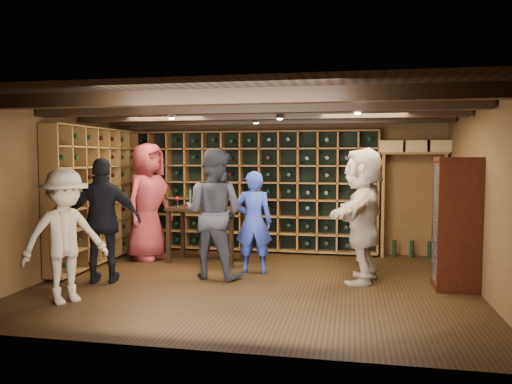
% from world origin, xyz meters
% --- Properties ---
extents(ground, '(6.00, 6.00, 0.00)m').
position_xyz_m(ground, '(0.00, 0.00, 0.00)').
color(ground, black).
rests_on(ground, ground).
extents(room_shell, '(6.00, 6.00, 6.00)m').
position_xyz_m(room_shell, '(0.00, 0.05, 2.42)').
color(room_shell, brown).
rests_on(room_shell, ground).
extents(wine_rack_back, '(4.65, 0.30, 2.20)m').
position_xyz_m(wine_rack_back, '(-0.52, 2.33, 1.15)').
color(wine_rack_back, brown).
rests_on(wine_rack_back, ground).
extents(wine_rack_left, '(0.30, 2.65, 2.20)m').
position_xyz_m(wine_rack_left, '(-2.83, 0.82, 1.15)').
color(wine_rack_left, brown).
rests_on(wine_rack_left, ground).
extents(crate_shelf, '(1.20, 0.32, 2.07)m').
position_xyz_m(crate_shelf, '(2.41, 2.32, 1.57)').
color(crate_shelf, brown).
rests_on(crate_shelf, ground).
extents(display_cabinet, '(0.55, 0.50, 1.75)m').
position_xyz_m(display_cabinet, '(2.71, 0.20, 0.86)').
color(display_cabinet, '#33120A').
rests_on(display_cabinet, ground).
extents(man_blue_shirt, '(0.62, 0.45, 1.57)m').
position_xyz_m(man_blue_shirt, '(-0.14, 0.65, 0.79)').
color(man_blue_shirt, navy).
rests_on(man_blue_shirt, ground).
extents(man_grey_suit, '(1.03, 0.87, 1.90)m').
position_xyz_m(man_grey_suit, '(-0.66, 0.24, 0.95)').
color(man_grey_suit, black).
rests_on(man_grey_suit, ground).
extents(guest_red_floral, '(0.91, 1.13, 2.02)m').
position_xyz_m(guest_red_floral, '(-2.13, 1.28, 1.01)').
color(guest_red_floral, maroon).
rests_on(guest_red_floral, ground).
extents(guest_woman_black, '(1.12, 0.70, 1.77)m').
position_xyz_m(guest_woman_black, '(-2.10, -0.35, 0.89)').
color(guest_woman_black, black).
rests_on(guest_woman_black, ground).
extents(guest_khaki, '(1.13, 1.21, 1.64)m').
position_xyz_m(guest_khaki, '(-2.09, -1.34, 0.82)').
color(guest_khaki, '#817559').
rests_on(guest_khaki, ground).
extents(guest_beige, '(0.92, 1.85, 1.91)m').
position_xyz_m(guest_beige, '(1.50, 0.41, 0.96)').
color(guest_beige, tan).
rests_on(guest_beige, ground).
extents(tasting_table, '(1.32, 0.79, 1.21)m').
position_xyz_m(tasting_table, '(-1.08, 1.24, 0.82)').
color(tasting_table, black).
rests_on(tasting_table, ground).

